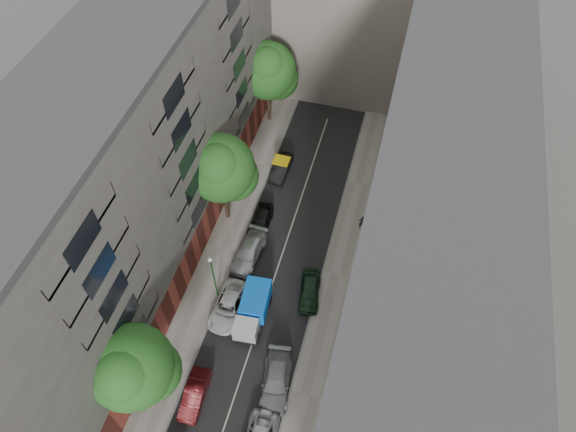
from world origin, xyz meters
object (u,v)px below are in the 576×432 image
(car_left_1, at_px, (195,395))
(tree_near, at_px, (133,370))
(tarp_truck, at_px, (253,309))
(car_left_3, at_px, (249,252))
(tree_far, at_px, (268,73))
(car_right_1, at_px, (276,381))
(tree_mid, at_px, (221,171))
(car_left_2, at_px, (228,306))
(pedestrian, at_px, (362,222))
(car_left_4, at_px, (261,221))
(lamp_post, at_px, (213,273))
(car_left_5, at_px, (281,168))
(car_right_2, at_px, (310,291))

(car_left_1, distance_m, tree_near, 6.47)
(tarp_truck, bearing_deg, car_left_3, 106.87)
(car_left_3, distance_m, tree_far, 19.17)
(car_right_1, distance_m, tree_near, 10.92)
(tarp_truck, xyz_separation_m, tree_mid, (-5.50, 9.26, 5.43))
(car_left_1, distance_m, car_left_3, 13.20)
(car_left_2, bearing_deg, pedestrian, 52.77)
(tree_far, xyz_separation_m, pedestrian, (12.61, -12.16, -5.52))
(car_left_1, relative_size, tree_near, 0.44)
(car_left_4, xyz_separation_m, tree_mid, (-3.30, 0.06, 6.00))
(car_left_1, height_order, pedestrian, pedestrian)
(tree_mid, distance_m, lamp_post, 8.92)
(tree_near, bearing_deg, tree_mid, 90.70)
(car_right_1, height_order, lamp_post, lamp_post)
(car_left_3, bearing_deg, tree_near, -97.60)
(car_left_3, relative_size, car_left_5, 1.22)
(pedestrian, bearing_deg, car_left_3, 22.37)
(tree_mid, height_order, pedestrian, tree_mid)
(car_right_1, height_order, tree_far, tree_far)
(car_left_2, xyz_separation_m, tree_far, (-3.41, 23.57, 5.77))
(car_left_3, xyz_separation_m, car_left_5, (0.00, 10.72, -0.05))
(car_left_3, height_order, car_right_1, car_right_1)
(car_right_2, bearing_deg, tarp_truck, -149.86)
(tree_mid, bearing_deg, car_right_2, -32.53)
(car_left_1, height_order, car_left_5, car_left_5)
(tree_far, distance_m, lamp_post, 22.75)
(car_left_1, distance_m, car_right_1, 6.17)
(car_left_1, bearing_deg, tarp_truck, 70.99)
(car_left_3, xyz_separation_m, car_right_2, (6.20, -2.40, -0.03))
(car_left_3, distance_m, car_right_1, 11.99)
(car_left_5, relative_size, car_right_2, 0.99)
(car_left_5, bearing_deg, pedestrian, -26.57)
(car_right_1, relative_size, tree_near, 0.55)
(car_right_1, relative_size, car_right_2, 1.22)
(car_left_5, relative_size, tree_far, 0.44)
(car_right_1, distance_m, tree_mid, 17.84)
(car_left_3, height_order, car_left_5, car_left_3)
(car_left_5, distance_m, car_right_2, 14.51)
(car_left_2, height_order, pedestrian, pedestrian)
(car_left_3, bearing_deg, car_right_1, -57.58)
(car_left_1, distance_m, car_right_2, 12.45)
(car_left_1, relative_size, car_right_2, 0.98)
(car_left_2, relative_size, car_left_4, 1.19)
(car_left_2, xyz_separation_m, car_left_5, (0.00, 16.32, -0.02))
(tarp_truck, height_order, car_right_1, tarp_truck)
(car_left_1, relative_size, car_left_4, 0.96)
(tarp_truck, relative_size, car_left_1, 1.28)
(tree_mid, bearing_deg, car_right_1, -58.03)
(car_left_3, xyz_separation_m, car_left_4, (0.00, 3.60, -0.01))
(car_left_4, distance_m, pedestrian, 9.46)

